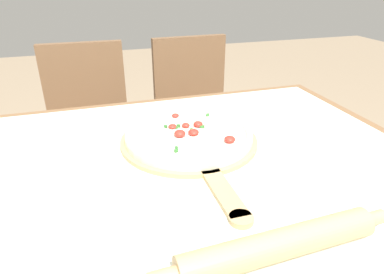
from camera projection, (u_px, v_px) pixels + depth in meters
name	position (u px, v px, depth m)	size (l,w,h in m)	color
dining_table	(186.00, 195.00, 0.92)	(1.30, 0.98, 0.75)	brown
towel_cloth	(186.00, 161.00, 0.88)	(1.22, 0.90, 0.00)	silver
pizza_peel	(191.00, 143.00, 0.95)	(0.38, 0.57, 0.01)	tan
pizza	(189.00, 134.00, 0.96)	(0.36, 0.36, 0.04)	beige
rolling_pin	(279.00, 245.00, 0.57)	(0.45, 0.07, 0.05)	tan
chair_left	(90.00, 126.00, 1.64)	(0.41, 0.41, 0.90)	brown
chair_right	(195.00, 113.00, 1.78)	(0.41, 0.41, 0.90)	brown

